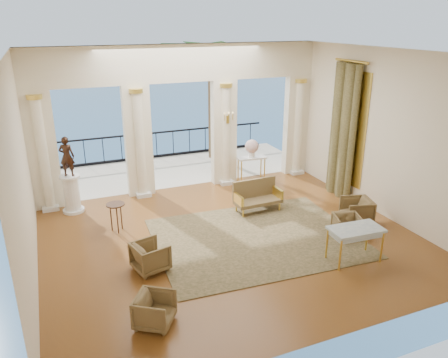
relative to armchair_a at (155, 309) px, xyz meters
name	(u,v)px	position (x,y,z in m)	size (l,w,h in m)	color
floor	(231,239)	(2.55, 2.45, -0.33)	(9.00, 9.00, 0.00)	#492B0E
room_walls	(253,138)	(2.55, 1.33, 2.55)	(9.00, 9.00, 9.00)	white
arcade	(182,109)	(2.55, 6.27, 2.25)	(9.00, 0.56, 4.50)	#F0E7C3
terrace	(168,171)	(2.55, 8.25, -0.38)	(10.00, 3.60, 0.10)	#C1B29E
balustrade	(157,147)	(2.55, 9.85, 0.08)	(9.00, 0.06, 1.03)	black
palm_tree	(210,50)	(4.55, 9.05, 3.76)	(2.00, 2.00, 4.50)	#4C3823
sea	(71,98)	(2.55, 62.45, -6.33)	(160.00, 160.00, 0.00)	#27538F
curtain	(343,131)	(6.83, 3.95, 1.69)	(0.33, 1.40, 4.09)	#484221
window_frame	(348,128)	(7.02, 3.95, 1.77)	(0.04, 1.60, 3.40)	gold
wall_sconce	(228,119)	(3.95, 5.96, 1.90)	(0.30, 0.11, 0.33)	gold
rug	(256,238)	(3.15, 2.24, -0.32)	(4.96, 3.86, 0.02)	#31351D
armchair_a	(155,309)	(0.00, 0.00, 0.00)	(0.64, 0.60, 0.66)	#473721
armchair_b	(347,225)	(5.29, 1.46, -0.01)	(0.63, 0.59, 0.65)	#473721
armchair_c	(357,209)	(6.05, 2.04, 0.04)	(0.73, 0.68, 0.75)	#473721
armchair_d	(150,255)	(0.37, 1.83, 0.03)	(0.69, 0.65, 0.71)	#473721
settee	(257,196)	(3.93, 3.80, 0.11)	(1.36, 0.61, 0.89)	#473721
game_table	(356,232)	(4.71, 0.45, 0.40)	(1.23, 0.72, 0.82)	#8DA3B0
pedestal	(72,194)	(-0.95, 5.70, 0.19)	(0.59, 0.59, 1.09)	silver
statue	(67,156)	(-0.95, 5.70, 1.32)	(0.41, 0.27, 1.12)	black
console_table	(252,162)	(4.75, 5.84, 0.42)	(0.98, 0.44, 0.91)	silver
urn	(252,147)	(4.75, 5.84, 0.91)	(0.44, 0.44, 0.59)	white
side_table	(116,208)	(0.00, 4.00, 0.32)	(0.47, 0.47, 0.76)	black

